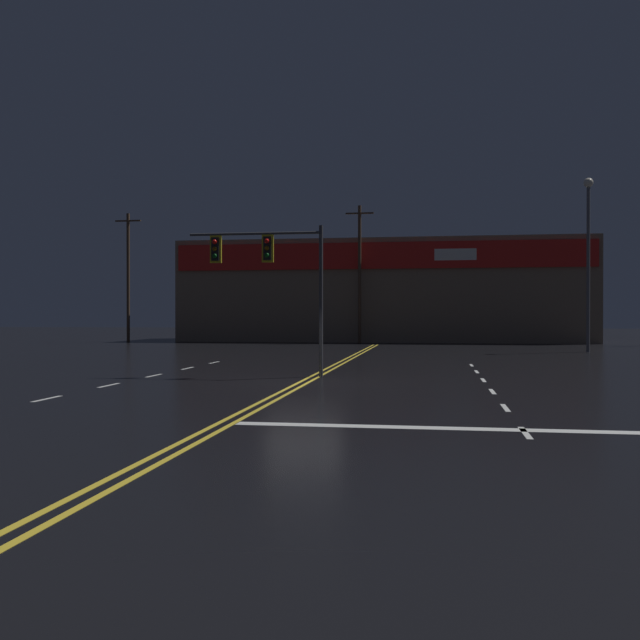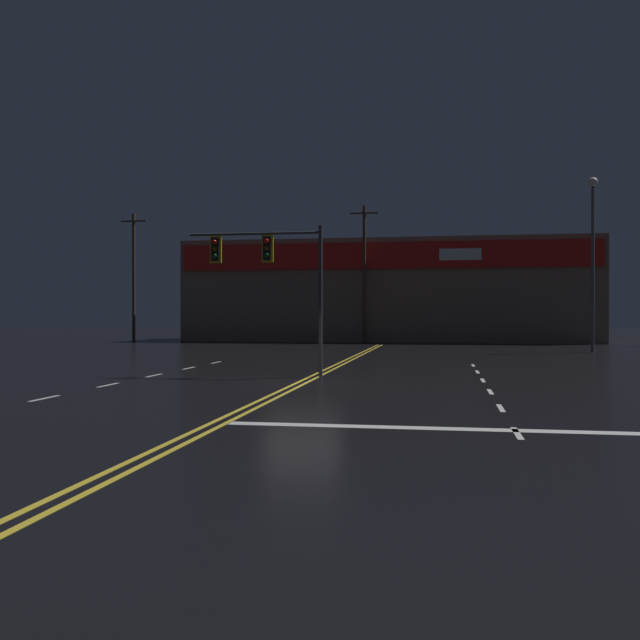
% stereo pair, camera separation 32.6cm
% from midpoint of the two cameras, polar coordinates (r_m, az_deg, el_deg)
% --- Properties ---
extents(ground_plane, '(200.00, 200.00, 0.00)m').
position_cam_midpoint_polar(ground_plane, '(23.03, -1.05, -5.04)').
color(ground_plane, black).
extents(road_markings, '(17.23, 60.00, 0.01)m').
position_cam_midpoint_polar(road_markings, '(21.00, 1.34, -5.55)').
color(road_markings, gold).
rests_on(road_markings, ground).
extents(traffic_signal_median, '(4.88, 0.36, 5.35)m').
position_cam_midpoint_polar(traffic_signal_median, '(25.61, -4.01, 4.68)').
color(traffic_signal_median, '#38383D').
rests_on(traffic_signal_median, ground).
extents(streetlight_far_right, '(0.56, 0.56, 10.31)m').
position_cam_midpoint_polar(streetlight_far_right, '(45.21, 21.19, 5.85)').
color(streetlight_far_right, '#59595E').
rests_on(streetlight_far_right, ground).
extents(building_backdrop, '(33.64, 10.23, 8.34)m').
position_cam_midpoint_polar(building_backdrop, '(61.25, 5.66, 2.25)').
color(building_backdrop, '#7A6651').
rests_on(building_backdrop, ground).
extents(utility_pole_row, '(44.77, 0.26, 10.74)m').
position_cam_midpoint_polar(utility_pole_row, '(55.70, 4.13, 3.57)').
color(utility_pole_row, '#4C3828').
rests_on(utility_pole_row, ground).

